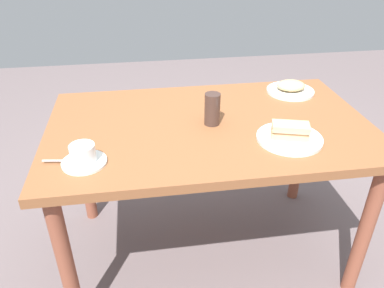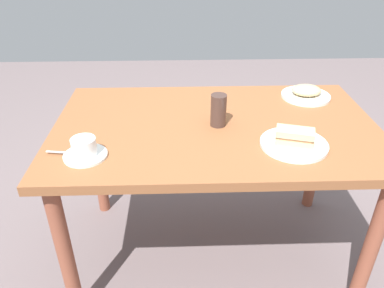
# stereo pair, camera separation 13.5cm
# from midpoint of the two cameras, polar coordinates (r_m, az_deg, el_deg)

# --- Properties ---
(ground_plane) EXTENTS (6.00, 6.00, 0.00)m
(ground_plane) POSITION_cam_midpoint_polar(r_m,az_deg,el_deg) (2.00, 4.94, -15.64)
(ground_plane) COLOR #6C5E5F
(dining_table) EXTENTS (1.33, 0.81, 0.72)m
(dining_table) POSITION_cam_midpoint_polar(r_m,az_deg,el_deg) (1.60, 5.94, 0.13)
(dining_table) COLOR brown
(dining_table) RESTS_ON ground_plane
(sandwich_plate) EXTENTS (0.25, 0.25, 0.01)m
(sandwich_plate) POSITION_cam_midpoint_polar(r_m,az_deg,el_deg) (1.46, 17.78, -0.11)
(sandwich_plate) COLOR white
(sandwich_plate) RESTS_ON dining_table
(sandwich_front) EXTENTS (0.15, 0.11, 0.06)m
(sandwich_front) POSITION_cam_midpoint_polar(r_m,az_deg,el_deg) (1.44, 17.95, 1.06)
(sandwich_front) COLOR #D8B57C
(sandwich_front) RESTS_ON sandwich_plate
(coffee_saucer) EXTENTS (0.15, 0.15, 0.01)m
(coffee_saucer) POSITION_cam_midpoint_polar(r_m,az_deg,el_deg) (1.37, -13.19, -1.78)
(coffee_saucer) COLOR white
(coffee_saucer) RESTS_ON dining_table
(coffee_cup) EXTENTS (0.09, 0.12, 0.06)m
(coffee_cup) POSITION_cam_midpoint_polar(r_m,az_deg,el_deg) (1.35, -13.37, -0.37)
(coffee_cup) COLOR white
(coffee_cup) RESTS_ON coffee_saucer
(spoon) EXTENTS (0.10, 0.03, 0.01)m
(spoon) POSITION_cam_midpoint_polar(r_m,az_deg,el_deg) (1.39, -16.30, -1.30)
(spoon) COLOR silver
(spoon) RESTS_ON coffee_saucer
(side_plate) EXTENTS (0.23, 0.23, 0.01)m
(side_plate) POSITION_cam_midpoint_polar(r_m,az_deg,el_deg) (1.89, 18.86, 6.87)
(side_plate) COLOR white
(side_plate) RESTS_ON dining_table
(side_food_pile) EXTENTS (0.14, 0.11, 0.04)m
(side_food_pile) POSITION_cam_midpoint_polar(r_m,az_deg,el_deg) (1.88, 19.01, 7.68)
(side_food_pile) COLOR #DFBE7D
(side_food_pile) RESTS_ON side_plate
(drinking_glass) EXTENTS (0.06, 0.06, 0.13)m
(drinking_glass) POSITION_cam_midpoint_polar(r_m,az_deg,el_deg) (1.52, 6.59, 5.04)
(drinking_glass) COLOR #44302A
(drinking_glass) RESTS_ON dining_table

